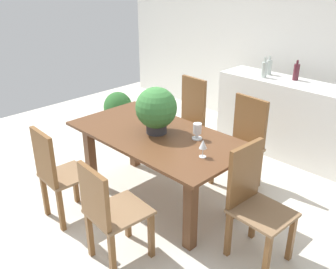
{
  "coord_description": "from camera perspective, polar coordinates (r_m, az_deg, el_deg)",
  "views": [
    {
      "loc": [
        2.48,
        -2.31,
        2.29
      ],
      "look_at": [
        0.02,
        0.15,
        0.72
      ],
      "focal_mm": 39.98,
      "sensor_mm": 36.0,
      "label": 1
    }
  ],
  "objects": [
    {
      "name": "back_wall",
      "position": [
        5.59,
        18.42,
        12.87
      ],
      "size": [
        6.4,
        0.1,
        2.6
      ],
      "primitive_type": "cube",
      "color": "white",
      "rests_on": "ground"
    },
    {
      "name": "chair_near_left",
      "position": [
        3.67,
        -16.68,
        -5.47
      ],
      "size": [
        0.42,
        0.43,
        0.97
      ],
      "rotation": [
        0.0,
        0.0,
        3.09
      ],
      "color": "brown",
      "rests_on": "ground"
    },
    {
      "name": "chair_far_left",
      "position": [
        4.67,
        3.11,
        2.68
      ],
      "size": [
        0.44,
        0.43,
        1.06
      ],
      "rotation": [
        0.0,
        0.0,
        -0.05
      ],
      "color": "brown",
      "rests_on": "ground"
    },
    {
      "name": "chair_near_right",
      "position": [
        3.07,
        -9.07,
        -11.35
      ],
      "size": [
        0.46,
        0.49,
        0.93
      ],
      "rotation": [
        0.0,
        0.0,
        3.06
      ],
      "color": "brown",
      "rests_on": "ground"
    },
    {
      "name": "chair_far_right",
      "position": [
        4.21,
        11.43,
        -0.51
      ],
      "size": [
        0.49,
        0.46,
        1.01
      ],
      "rotation": [
        0.0,
        0.0,
        -0.08
      ],
      "color": "brown",
      "rests_on": "ground"
    },
    {
      "name": "wine_bottle_dark",
      "position": [
        4.98,
        14.47,
        9.59
      ],
      "size": [
        0.07,
        0.07,
        0.26
      ],
      "color": "#B2BFB7",
      "rests_on": "kitchen_counter"
    },
    {
      "name": "kitchen_counter",
      "position": [
        5.09,
        17.48,
        2.42
      ],
      "size": [
        1.81,
        0.51,
        0.99
      ],
      "primitive_type": "cube",
      "color": "silver",
      "rests_on": "ground"
    },
    {
      "name": "potted_plant_floor",
      "position": [
        5.65,
        -7.6,
        3.74
      ],
      "size": [
        0.43,
        0.43,
        0.6
      ],
      "color": "brown",
      "rests_on": "ground"
    },
    {
      "name": "crystal_vase_left",
      "position": [
        4.17,
        -3.54,
        4.54
      ],
      "size": [
        0.1,
        0.1,
        0.2
      ],
      "color": "silver",
      "rests_on": "dining_table"
    },
    {
      "name": "wine_bottle_green",
      "position": [
        5.15,
        15.1,
        9.91
      ],
      "size": [
        0.08,
        0.08,
        0.24
      ],
      "color": "#B2BFB7",
      "rests_on": "kitchen_counter"
    },
    {
      "name": "dining_table",
      "position": [
        3.78,
        -1.69,
        -1.83
      ],
      "size": [
        1.83,
        0.96,
        0.77
      ],
      "color": "brown",
      "rests_on": "ground"
    },
    {
      "name": "ground_plane",
      "position": [
        4.09,
        -1.72,
        -9.79
      ],
      "size": [
        7.04,
        7.04,
        0.0
      ],
      "primitive_type": "plane",
      "color": "silver"
    },
    {
      "name": "wine_glass",
      "position": [
        3.24,
        5.37,
        -1.57
      ],
      "size": [
        0.07,
        0.07,
        0.16
      ],
      "color": "silver",
      "rests_on": "dining_table"
    },
    {
      "name": "chair_foot_end",
      "position": [
        3.2,
        12.83,
        -9.44
      ],
      "size": [
        0.48,
        0.45,
        1.0
      ],
      "rotation": [
        0.0,
        0.0,
        1.52
      ],
      "color": "brown",
      "rests_on": "ground"
    },
    {
      "name": "crystal_vase_center_near",
      "position": [
        3.59,
        4.48,
        0.66
      ],
      "size": [
        0.1,
        0.1,
        0.16
      ],
      "color": "silver",
      "rests_on": "dining_table"
    },
    {
      "name": "wine_bottle_amber",
      "position": [
        4.98,
        18.96,
        9.03
      ],
      "size": [
        0.07,
        0.07,
        0.25
      ],
      "color": "#511E28",
      "rests_on": "kitchen_counter"
    },
    {
      "name": "flower_centerpiece",
      "position": [
        3.66,
        -1.8,
        3.9
      ],
      "size": [
        0.41,
        0.41,
        0.47
      ],
      "color": "#333338",
      "rests_on": "dining_table"
    }
  ]
}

